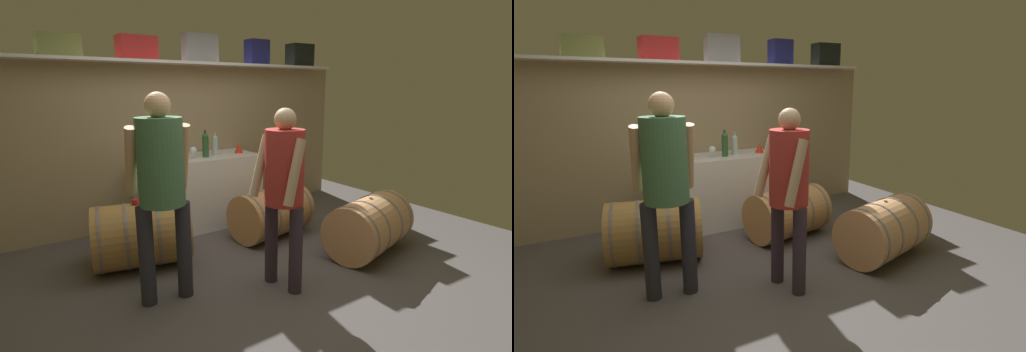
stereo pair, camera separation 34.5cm
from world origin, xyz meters
TOP-DOWN VIEW (x-y plane):
  - ground_plane at (0.00, 0.50)m, footprint 6.43×7.23m
  - back_wall_panel at (0.00, 2.02)m, footprint 5.23×0.10m
  - high_shelf_board at (0.00, 1.87)m, footprint 4.81×0.40m
  - toolcase_olive at (-1.19, 1.87)m, footprint 0.42×0.31m
  - toolcase_red at (-0.40, 1.87)m, footprint 0.42×0.27m
  - toolcase_grey at (0.38, 1.87)m, footprint 0.43×0.22m
  - toolcase_navy at (1.23, 1.87)m, footprint 0.29×0.22m
  - toolcase_black at (1.98, 1.87)m, footprint 0.37×0.25m
  - work_cabinet at (0.20, 1.62)m, footprint 1.46×0.68m
  - wine_bottle_amber at (-0.20, 1.80)m, footprint 0.07×0.07m
  - wine_bottle_green at (0.25, 1.53)m, footprint 0.08×0.08m
  - wine_bottle_clear at (0.42, 1.60)m, footprint 0.07×0.07m
  - wine_glass at (0.09, 1.52)m, footprint 0.09×0.09m
  - red_funnel at (0.75, 1.58)m, footprint 0.11×0.11m
  - wine_barrel_near at (-0.77, 0.88)m, footprint 0.99×0.80m
  - wine_barrel_far at (0.71, 0.80)m, footprint 0.99×0.71m
  - wine_barrel_flank at (1.27, -0.15)m, footprint 1.05×0.80m
  - tasting_cup at (-0.82, 0.88)m, footprint 0.06×0.06m
  - winemaker_pouring at (-0.80, 0.16)m, footprint 0.52×0.44m
  - visitor_tasting at (0.10, -0.20)m, footprint 0.41×0.48m

SIDE VIEW (x-z plane):
  - ground_plane at x=0.00m, z-range -0.02..0.00m
  - wine_barrel_far at x=0.71m, z-range 0.00..0.57m
  - wine_barrel_flank at x=1.27m, z-range 0.00..0.60m
  - wine_barrel_near at x=-0.77m, z-range 0.00..0.63m
  - work_cabinet at x=0.20m, z-range 0.00..0.87m
  - tasting_cup at x=-0.82m, z-range 0.63..0.67m
  - red_funnel at x=0.75m, z-range 0.87..0.99m
  - visitor_tasting at x=0.10m, z-range 0.18..1.71m
  - wine_glass at x=0.09m, z-range 0.90..1.04m
  - back_wall_panel at x=0.00m, z-range 0.00..1.97m
  - wine_bottle_clear at x=0.42m, z-range 0.86..1.14m
  - wine_bottle_amber at x=-0.20m, z-range 0.85..1.16m
  - winemaker_pouring at x=-0.80m, z-range 0.19..1.85m
  - wine_bottle_green at x=0.25m, z-range 0.86..1.19m
  - high_shelf_board at x=0.00m, z-range 1.97..2.00m
  - toolcase_olive at x=-1.19m, z-range 2.00..2.22m
  - toolcase_red at x=-0.40m, z-range 2.00..2.26m
  - toolcase_black at x=1.98m, z-range 2.00..2.31m
  - toolcase_navy at x=1.23m, z-range 2.00..2.32m
  - toolcase_grey at x=0.38m, z-range 2.00..2.33m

